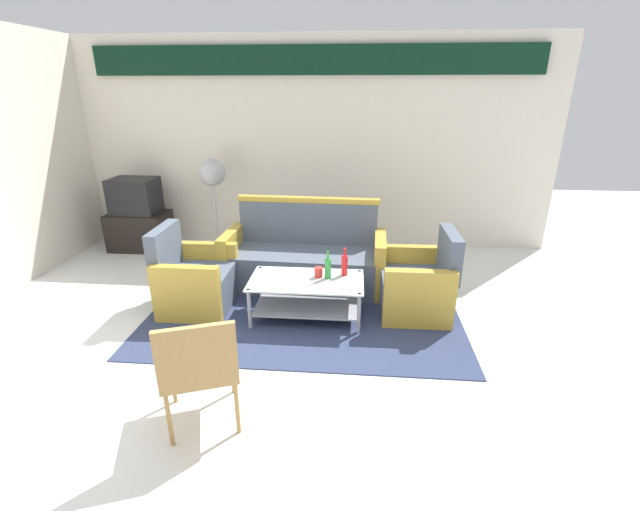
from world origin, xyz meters
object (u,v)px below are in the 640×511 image
at_px(bottle_green, 328,268).
at_px(cup, 319,272).
at_px(armchair_left, 195,281).
at_px(bottle_red, 345,265).
at_px(armchair_right, 418,286).
at_px(tv_stand, 140,231).
at_px(coffee_table, 307,293).
at_px(television, 135,196).
at_px(wicker_chair, 199,364).
at_px(pedestal_fan, 212,178).
at_px(couch, 305,259).

xyz_separation_m(bottle_green, cup, (-0.09, 0.02, -0.06)).
relative_size(armchair_left, bottle_red, 2.98).
bearing_deg(armchair_right, tv_stand, 66.16).
relative_size(armchair_left, armchair_right, 1.00).
xyz_separation_m(coffee_table, cup, (0.11, 0.07, 0.19)).
bearing_deg(television, tv_stand, 90.00).
xyz_separation_m(television, wicker_chair, (2.05, -3.32, -0.27)).
height_order(coffee_table, pedestal_fan, pedestal_fan).
relative_size(bottle_red, tv_stand, 0.36).
distance_m(bottle_red, cup, 0.27).
height_order(armchair_right, tv_stand, armchair_right).
bearing_deg(armchair_right, television, 66.13).
height_order(couch, coffee_table, couch).
bearing_deg(coffee_table, cup, 34.15).
bearing_deg(wicker_chair, couch, 60.17).
xyz_separation_m(coffee_table, television, (-2.57, 1.79, 0.49)).
bearing_deg(cup, coffee_table, -145.85).
bearing_deg(tv_stand, couch, -22.30).
relative_size(armchair_left, pedestal_fan, 0.67).
bearing_deg(armchair_left, armchair_right, 91.65).
bearing_deg(wicker_chair, television, 101.90).
distance_m(armchair_left, cup, 1.29).
height_order(pedestal_fan, wicker_chair, pedestal_fan).
relative_size(couch, television, 2.99).
bearing_deg(wicker_chair, cup, 48.99).
distance_m(television, pedestal_fan, 1.13).
distance_m(tv_stand, pedestal_fan, 1.33).
distance_m(armchair_left, television, 2.22).
height_order(cup, television, television).
xyz_separation_m(bottle_red, cup, (-0.25, -0.07, -0.06)).
height_order(bottle_green, pedestal_fan, pedestal_fan).
height_order(armchair_left, cup, armchair_left).
distance_m(bottle_red, television, 3.37).
bearing_deg(coffee_table, bottle_green, 14.83).
xyz_separation_m(armchair_right, wicker_chair, (-1.61, -1.75, 0.21)).
distance_m(armchair_left, pedestal_fan, 1.87).
distance_m(couch, bottle_red, 0.81).
height_order(tv_stand, wicker_chair, wicker_chair).
bearing_deg(armchair_right, wicker_chair, 136.70).
relative_size(tv_stand, pedestal_fan, 0.63).
relative_size(couch, tv_stand, 2.28).
bearing_deg(wicker_chair, bottle_green, 45.91).
height_order(armchair_right, bottle_green, armchair_right).
distance_m(couch, tv_stand, 2.66).
xyz_separation_m(couch, pedestal_fan, (-1.36, 1.06, 0.70)).
relative_size(cup, pedestal_fan, 0.08).
relative_size(television, pedestal_fan, 0.48).
xyz_separation_m(bottle_red, bottle_green, (-0.16, -0.09, -0.00)).
relative_size(couch, coffee_table, 1.66).
height_order(armchair_left, tv_stand, armchair_left).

